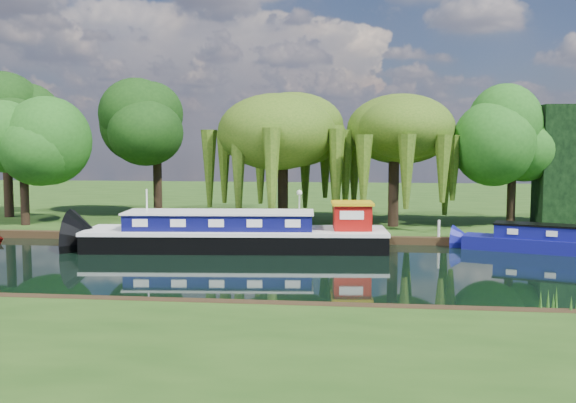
# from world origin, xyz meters

# --- Properties ---
(ground) EXTENTS (120.00, 120.00, 0.00)m
(ground) POSITION_xyz_m (0.00, 0.00, 0.00)
(ground) COLOR black
(far_bank) EXTENTS (120.00, 52.00, 0.45)m
(far_bank) POSITION_xyz_m (0.00, 34.00, 0.23)
(far_bank) COLOR #1E3D10
(far_bank) RESTS_ON ground
(dutch_barge) EXTENTS (17.08, 5.23, 3.55)m
(dutch_barge) POSITION_xyz_m (-2.42, 5.19, 0.88)
(dutch_barge) COLOR black
(dutch_barge) RESTS_ON ground
(narrowboat) EXTENTS (11.43, 5.43, 1.67)m
(narrowboat) POSITION_xyz_m (15.77, 5.84, 0.59)
(narrowboat) COLOR navy
(narrowboat) RESTS_ON ground
(willow_left) EXTENTS (7.02, 7.02, 8.42)m
(willow_left) POSITION_xyz_m (-0.84, 12.79, 6.56)
(willow_left) COLOR black
(willow_left) RESTS_ON far_bank
(willow_right) EXTENTS (6.52, 6.52, 7.95)m
(willow_right) POSITION_xyz_m (6.55, 13.02, 6.25)
(willow_right) COLOR black
(willow_right) RESTS_ON far_bank
(tree_far_left) EXTENTS (5.19, 5.19, 8.36)m
(tree_far_left) POSITION_xyz_m (-18.20, 10.89, 6.17)
(tree_far_left) COLOR black
(tree_far_left) RESTS_ON far_bank
(tree_far_back) EXTENTS (5.77, 5.77, 9.70)m
(tree_far_back) POSITION_xyz_m (-21.87, 15.24, 7.20)
(tree_far_back) COLOR black
(tree_far_back) RESTS_ON far_bank
(tree_far_mid) EXTENTS (5.81, 5.81, 9.50)m
(tree_far_mid) POSITION_xyz_m (-11.14, 17.71, 6.99)
(tree_far_mid) COLOR black
(tree_far_mid) RESTS_ON far_bank
(tree_far_right) EXTENTS (4.92, 4.92, 8.05)m
(tree_far_right) POSITION_xyz_m (14.33, 13.85, 5.99)
(tree_far_right) COLOR black
(tree_far_right) RESTS_ON far_bank
(lamppost) EXTENTS (0.36, 0.36, 2.56)m
(lamppost) POSITION_xyz_m (0.50, 10.50, 2.42)
(lamppost) COLOR silver
(lamppost) RESTS_ON far_bank
(mooring_posts) EXTENTS (19.16, 0.16, 1.00)m
(mooring_posts) POSITION_xyz_m (-0.50, 8.40, 0.95)
(mooring_posts) COLOR silver
(mooring_posts) RESTS_ON far_bank
(reeds_near) EXTENTS (33.70, 1.50, 1.10)m
(reeds_near) POSITION_xyz_m (6.87, -7.57, 0.55)
(reeds_near) COLOR #1C5416
(reeds_near) RESTS_ON ground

